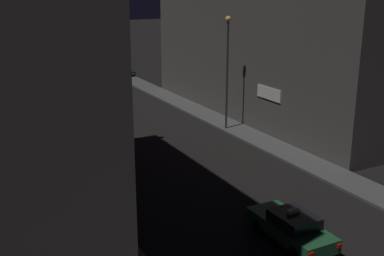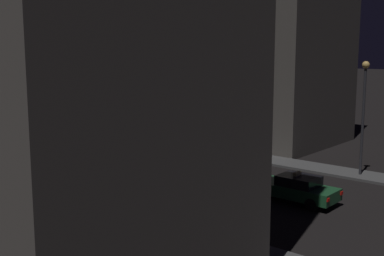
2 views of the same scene
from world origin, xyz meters
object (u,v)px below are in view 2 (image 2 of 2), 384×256
(street_lamp_far_block, at_px, (158,77))
(sign_pole_left, at_px, (157,165))
(far_car, at_px, (34,144))
(traffic_light_left_kerb, at_px, (50,138))
(street_lamp_near_block, at_px, (364,102))
(taxi, at_px, (296,188))
(traffic_light_overhead, at_px, (46,110))

(street_lamp_far_block, bearing_deg, sign_pole_left, -136.21)
(far_car, bearing_deg, traffic_light_left_kerb, -116.29)
(far_car, distance_m, street_lamp_near_block, 23.50)
(taxi, distance_m, far_car, 20.81)
(sign_pole_left, bearing_deg, taxi, -22.80)
(traffic_light_overhead, distance_m, street_lamp_far_block, 10.64)
(far_car, relative_size, sign_pole_left, 1.01)
(street_lamp_near_block, bearing_deg, sign_pole_left, 166.09)
(traffic_light_left_kerb, distance_m, street_lamp_near_block, 18.88)
(traffic_light_left_kerb, bearing_deg, street_lamp_far_block, 14.63)
(taxi, bearing_deg, traffic_light_overhead, 103.98)
(far_car, xyz_separation_m, street_lamp_near_block, (9.28, -21.23, 3.90))
(far_car, relative_size, traffic_light_left_kerb, 1.22)
(sign_pole_left, height_order, street_lamp_near_block, street_lamp_near_block)
(traffic_light_overhead, bearing_deg, far_car, 67.40)
(street_lamp_near_block, relative_size, street_lamp_far_block, 0.81)
(taxi, relative_size, street_lamp_near_block, 0.64)
(taxi, bearing_deg, sign_pole_left, 157.20)
(traffic_light_overhead, relative_size, sign_pole_left, 1.19)
(far_car, distance_m, sign_pole_left, 18.50)
(taxi, height_order, street_lamp_near_block, street_lamp_near_block)
(traffic_light_overhead, xyz_separation_m, traffic_light_left_kerb, (-1.97, -3.28, -1.22))
(traffic_light_overhead, bearing_deg, traffic_light_left_kerb, -121.01)
(street_lamp_near_block, distance_m, street_lamp_far_block, 16.70)
(street_lamp_near_block, bearing_deg, traffic_light_overhead, 123.79)
(sign_pole_left, xyz_separation_m, street_lamp_near_block, (14.34, -3.55, 1.83))
(taxi, relative_size, traffic_light_overhead, 0.84)
(taxi, bearing_deg, far_car, 95.89)
(traffic_light_overhead, height_order, sign_pole_left, traffic_light_overhead)
(traffic_light_overhead, bearing_deg, street_lamp_near_block, -56.21)
(traffic_light_left_kerb, bearing_deg, traffic_light_overhead, 58.99)
(far_car, bearing_deg, street_lamp_near_block, -66.38)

